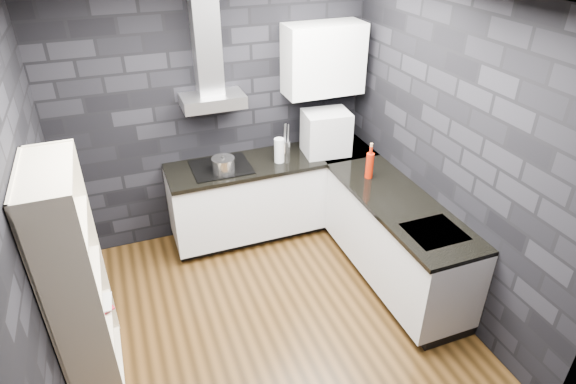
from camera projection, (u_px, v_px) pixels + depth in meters
ground at (269, 320)px, 4.28m from camera, size 3.20×3.20×0.00m
wall_back at (215, 114)px, 4.90m from camera, size 3.20×0.05×2.70m
wall_front at (374, 350)px, 2.28m from camera, size 3.20×0.05×2.70m
wall_left at (26, 234)px, 3.09m from camera, size 0.05×3.20×2.70m
wall_right at (447, 155)px, 4.09m from camera, size 0.05×3.20×2.70m
toekick_back at (273, 224)px, 5.48m from camera, size 2.18×0.50×0.10m
toekick_right at (394, 273)px, 4.74m from camera, size 0.50×1.78×0.10m
counter_back_cab at (273, 193)px, 5.23m from camera, size 2.20×0.60×0.76m
counter_right_cab at (396, 239)px, 4.51m from camera, size 0.60×1.80×0.76m
counter_back_top at (273, 161)px, 5.02m from camera, size 2.20×0.62×0.04m
counter_right_top at (400, 203)px, 4.30m from camera, size 0.62×1.80×0.04m
counter_corner_top at (341, 149)px, 5.27m from camera, size 0.62×0.62×0.04m
hood_body at (213, 101)px, 4.62m from camera, size 0.60×0.34×0.12m
hood_chimney at (207, 45)px, 4.41m from camera, size 0.24×0.20×0.90m
upper_cabinet at (323, 59)px, 4.82m from camera, size 0.80×0.35×0.70m
cooktop at (221, 167)px, 4.85m from camera, size 0.58×0.50×0.01m
sink_rim at (435, 232)px, 3.90m from camera, size 0.44×0.40×0.01m
pot at (223, 165)px, 4.73m from camera, size 0.24×0.24×0.13m
glass_vase at (279, 150)px, 4.90m from camera, size 0.13×0.13×0.26m
storage_jar at (281, 148)px, 5.12m from camera, size 0.11×0.11×0.11m
utensil_crock at (286, 146)px, 5.14m from camera, size 0.10×0.10×0.12m
appliance_garage at (326, 133)px, 5.03m from camera, size 0.50×0.41×0.46m
red_bottle at (370, 166)px, 4.61m from camera, size 0.08×0.08×0.26m
bookshelf at (76, 282)px, 3.37m from camera, size 0.44×0.84×1.80m
fruit_bowl at (75, 283)px, 3.31m from camera, size 0.25×0.25×0.05m
book_red at (86, 303)px, 3.66m from camera, size 0.16×0.09×0.22m
book_second at (88, 296)px, 3.69m from camera, size 0.16×0.03×0.22m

